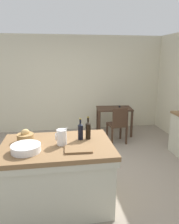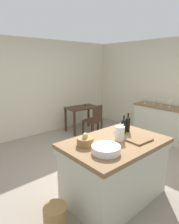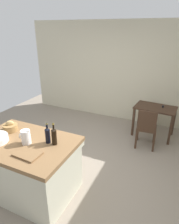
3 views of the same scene
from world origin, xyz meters
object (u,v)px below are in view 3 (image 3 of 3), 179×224
Objects in this scene: wooden_chair at (147,127)px; wine_bottle_amber at (48,135)px; writing_desk at (155,112)px; pitcher at (26,137)px; bread_basket at (10,127)px; wine_bottle_dark at (54,136)px; island_table at (28,165)px; cutting_board at (28,154)px.

wooden_chair is 2.91× the size of wine_bottle_amber.
writing_desk is 3.81× the size of pitcher.
writing_desk is at bearing 83.13° from wooden_chair.
wine_bottle_amber reaches higher than bread_basket.
wine_bottle_dark is 1.06× the size of wine_bottle_amber.
bread_basket is (-1.92, -2.44, 0.35)m from writing_desk.
island_table is 2.46m from wooden_chair.
cutting_board reaches higher than writing_desk.
bread_basket is 0.79m from cutting_board.
writing_desk is 0.62m from wooden_chair.
writing_desk is at bearing 64.71° from wine_bottle_amber.
wooden_chair is 2.65m from bread_basket.
pitcher is (-1.44, -2.63, 0.39)m from writing_desk.
cutting_board is at bearing -113.63° from writing_desk.
bread_basket is at bearing -128.18° from writing_desk.
wooden_chair is 3.59× the size of pitcher.
cutting_board is at bearing -46.26° from pitcher.
wine_bottle_dark is at bearing -2.57° from bread_basket.
wooden_chair is at bearing 44.86° from bread_basket.
wine_bottle_dark reaches higher than pitcher.
island_table is 1.64× the size of wooden_chair.
bread_basket reaches higher than island_table.
bread_basket is (-0.42, 0.17, 0.48)m from island_table.
pitcher reaches higher than wooden_chair.
wine_bottle_amber is (-1.17, -2.48, 0.41)m from writing_desk.
wooden_chair reaches higher than writing_desk.
island_table is 0.52m from pitcher.
writing_desk is 2.73m from wine_bottle_dark.
cutting_board is 0.38m from wine_bottle_amber.
pitcher is 0.81× the size of wine_bottle_amber.
wine_bottle_dark reaches higher than island_table.
wine_bottle_dark is (0.18, 0.35, 0.12)m from cutting_board.
writing_desk is at bearing 66.78° from wine_bottle_dark.
wine_bottle_dark is at bearing 1.08° from wine_bottle_amber.
wine_bottle_amber reaches higher than island_table.
wine_bottle_amber is at bearing -3.10° from bread_basket.
wooden_chair is 2.24m from wine_bottle_amber.
cutting_board is at bearing -30.01° from bread_basket.
writing_desk is at bearing 61.35° from pitcher.
pitcher is at bearing 133.74° from cutting_board.
writing_desk is 1.06× the size of wooden_chair.
writing_desk is at bearing 66.37° from cutting_board.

